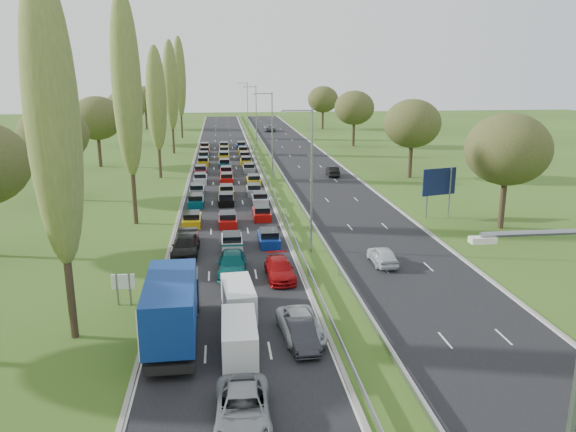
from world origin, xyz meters
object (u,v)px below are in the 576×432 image
near_car_3 (186,246)px  direction_sign (439,184)px  white_van_front (239,335)px  white_van_rear (238,297)px  blue_lorry (173,307)px  info_sign (123,285)px  near_car_2 (176,319)px

near_car_3 → direction_sign: (25.38, 9.42, 2.79)m
white_van_front → white_van_rear: bearing=89.0°
blue_lorry → white_van_front: (3.61, -1.63, -1.09)m
info_sign → white_van_front: bearing=-45.0°
near_car_3 → white_van_front: white_van_front is taller
near_car_2 → direction_sign: direction_sign is taller
near_car_2 → info_sign: bearing=131.8°
blue_lorry → white_van_rear: bearing=43.6°
near_car_3 → white_van_rear: bearing=-69.4°
white_van_front → near_car_3: bearing=103.0°
white_van_front → info_sign: (-7.25, 7.26, 0.39)m
near_car_2 → white_van_front: white_van_front is taller
direction_sign → blue_lorry: bearing=-135.3°
near_car_2 → blue_lorry: bearing=-88.9°
white_van_rear → direction_sign: bearing=40.3°
near_car_2 → near_car_3: size_ratio=0.99×
white_van_front → info_sign: size_ratio=2.25×
white_van_rear → direction_sign: (21.42, 21.17, 2.61)m
near_car_3 → white_van_front: bearing=-75.4°
info_sign → near_car_2: bearing=-49.6°
white_van_rear → info_sign: 7.64m
near_car_2 → white_van_rear: bearing=33.7°
blue_lorry → near_car_2: bearing=88.5°
white_van_front → info_sign: bearing=135.3°
near_car_2 → blue_lorry: size_ratio=0.55×
near_car_2 → white_van_front: (3.61, -2.98, 0.23)m
blue_lorry → info_sign: blue_lorry is taller
blue_lorry → white_van_front: bearing=-25.5°
near_car_2 → near_car_3: bearing=92.3°
white_van_rear → info_sign: info_sign is taller
blue_lorry → info_sign: size_ratio=4.50×
white_van_front → white_van_rear: (0.13, 5.35, -0.02)m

